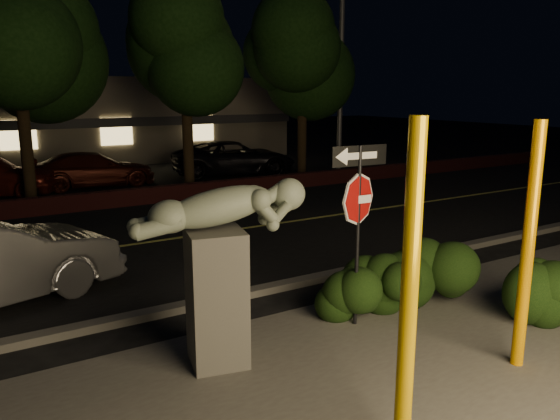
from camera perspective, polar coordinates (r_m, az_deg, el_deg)
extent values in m
plane|color=black|center=(15.79, -13.98, -0.36)|extent=(90.00, 90.00, 0.00)
cube|color=#4C4944|center=(6.77, 17.33, -18.07)|extent=(14.00, 6.00, 0.02)
cube|color=black|center=(13.03, -9.96, -2.83)|extent=(80.00, 8.00, 0.01)
cube|color=#C2BC4D|center=(13.02, -9.97, -2.77)|extent=(80.00, 0.12, 0.00)
cube|color=#4C4944|center=(9.48, -0.70, -8.12)|extent=(80.00, 0.25, 0.12)
cube|color=#401415|center=(16.96, -15.36, 1.29)|extent=(40.00, 0.35, 0.50)
cube|color=black|center=(22.46, -19.43, 3.03)|extent=(40.00, 12.00, 0.01)
cube|color=#6D6557|center=(30.11, -23.00, 8.78)|extent=(22.00, 10.00, 4.00)
cube|color=#333338|center=(25.09, -21.19, 8.40)|extent=(22.00, 0.20, 0.40)
cube|color=#FFD87F|center=(24.88, -25.69, 7.06)|extent=(1.40, 0.08, 1.20)
cube|color=#FFD87F|center=(25.60, -16.71, 7.87)|extent=(1.40, 0.08, 1.20)
cube|color=#FFD87F|center=(26.90, -8.38, 8.45)|extent=(1.40, 0.08, 1.20)
cylinder|color=black|center=(18.10, -25.10, 7.25)|extent=(0.36, 0.36, 4.25)
cylinder|color=black|center=(18.95, -9.63, 8.03)|extent=(0.36, 0.36, 4.00)
ellipsoid|color=black|center=(19.04, -10.05, 19.14)|extent=(4.80, 4.80, 4.32)
cylinder|color=black|center=(21.73, 2.31, 8.59)|extent=(0.36, 0.36, 3.90)
ellipsoid|color=black|center=(21.78, 2.40, 17.79)|extent=(4.40, 4.40, 3.96)
cylinder|color=#E6AC05|center=(5.00, 13.33, -8.94)|extent=(0.16, 0.16, 3.18)
cylinder|color=#F39C00|center=(7.20, 24.48, -3.64)|extent=(0.15, 0.15, 3.06)
cylinder|color=black|center=(7.85, 8.09, -2.95)|extent=(0.06, 0.06, 2.64)
cube|color=white|center=(7.72, 8.22, 1.11)|extent=(0.40, 0.06, 0.11)
cube|color=black|center=(7.62, 8.36, 5.64)|extent=(0.90, 0.09, 0.28)
cube|color=white|center=(7.62, 8.36, 5.64)|extent=(0.57, 0.06, 0.11)
cube|color=#4C4944|center=(6.86, -6.63, -9.18)|extent=(0.80, 0.80, 1.73)
sphere|color=slate|center=(6.77, 0.93, 1.66)|extent=(0.40, 0.40, 0.40)
ellipsoid|color=black|center=(8.45, 8.66, -7.76)|extent=(1.89, 0.89, 0.98)
ellipsoid|color=black|center=(9.01, 14.23, -5.78)|extent=(2.10, 1.40, 1.26)
ellipsoid|color=black|center=(9.13, 26.06, -7.28)|extent=(1.70, 1.40, 1.01)
cylinder|color=#535358|center=(22.52, 6.43, 16.85)|extent=(0.21, 0.21, 10.33)
imported|color=#40130C|center=(20.57, -18.97, 4.00)|extent=(4.37, 1.91, 1.25)
imported|color=black|center=(22.37, -4.82, 5.43)|extent=(5.35, 3.30, 1.38)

